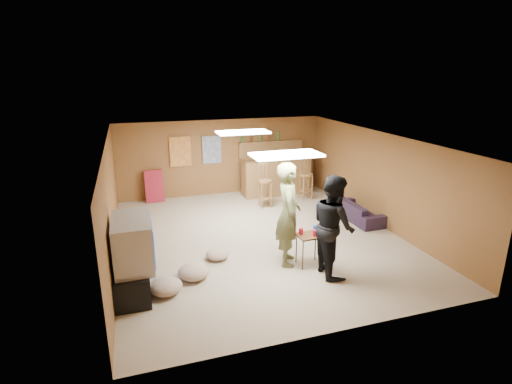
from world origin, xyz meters
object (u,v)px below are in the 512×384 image
object	(u,v)px
bar_counter	(276,176)
sofa	(358,211)
person_olive	(288,214)
person_black	(333,225)
tray_table	(309,250)
tv_body	(132,242)

from	to	relation	value
bar_counter	sofa	size ratio (longest dim) A/B	1.28
person_olive	person_black	bearing A→B (deg)	-116.46
bar_counter	sofa	world-z (taller)	bar_counter
person_black	sofa	size ratio (longest dim) A/B	1.18
person_olive	tray_table	xyz separation A→B (m)	(0.36, -0.21, -0.68)
sofa	tray_table	size ratio (longest dim) A/B	2.54
tv_body	person_olive	distance (m)	2.81
tv_body	sofa	bearing A→B (deg)	18.76
sofa	person_olive	bearing A→B (deg)	121.22
tv_body	tray_table	world-z (taller)	tv_body
bar_counter	tray_table	size ratio (longest dim) A/B	3.25
person_olive	person_black	world-z (taller)	person_olive
tv_body	person_olive	world-z (taller)	person_olive
person_olive	sofa	distance (m)	3.11
bar_counter	person_olive	size ratio (longest dim) A/B	1.01
tv_body	bar_counter	size ratio (longest dim) A/B	0.55
bar_counter	person_olive	world-z (taller)	person_olive
person_black	sofa	distance (m)	3.03
bar_counter	tray_table	xyz separation A→B (m)	(-0.99, -4.46, -0.24)
person_olive	sofa	bearing A→B (deg)	-39.17
person_olive	person_black	size ratio (longest dim) A/B	1.07
tv_body	person_black	distance (m)	3.44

